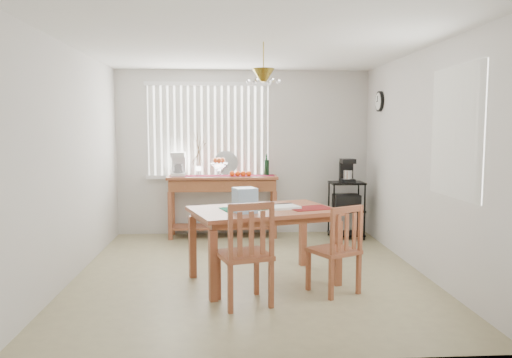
{
  "coord_description": "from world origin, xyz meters",
  "views": [
    {
      "loc": [
        -0.28,
        -5.7,
        1.69
      ],
      "look_at": [
        0.1,
        0.55,
        1.05
      ],
      "focal_mm": 35.0,
      "sensor_mm": 36.0,
      "label": 1
    }
  ],
  "objects": [
    {
      "name": "sideboard",
      "position": [
        -0.32,
        1.99,
        0.72
      ],
      "size": [
        1.69,
        0.48,
        0.95
      ],
      "color": "#9D5435",
      "rests_on": "ground"
    },
    {
      "name": "dining_table",
      "position": [
        0.13,
        -0.33,
        0.72
      ],
      "size": [
        1.74,
        1.38,
        0.81
      ],
      "color": "#9D5435",
      "rests_on": "ground"
    },
    {
      "name": "chair_right",
      "position": [
        0.84,
        -0.78,
        0.45
      ],
      "size": [
        0.58,
        0.58,
        0.92
      ],
      "color": "#9D5435",
      "rests_on": "ground"
    },
    {
      "name": "room_shell",
      "position": [
        0.0,
        0.02,
        1.69
      ],
      "size": [
        4.2,
        4.7,
        2.7
      ],
      "color": "silver",
      "rests_on": "ground"
    },
    {
      "name": "sideboard_items",
      "position": [
        -0.59,
        2.01,
        1.1
      ],
      "size": [
        1.61,
        0.4,
        0.73
      ],
      "color": "maroon",
      "rests_on": "sideboard"
    },
    {
      "name": "wire_cart",
      "position": [
        1.57,
        1.8,
        0.52
      ],
      "size": [
        0.51,
        0.41,
        0.87
      ],
      "color": "black",
      "rests_on": "ground"
    },
    {
      "name": "table_items",
      "position": [
        0.02,
        -0.5,
        0.91
      ],
      "size": [
        1.27,
        0.58,
        0.26
      ],
      "color": "#167F59",
      "rests_on": "dining_table"
    },
    {
      "name": "cart_items",
      "position": [
        1.57,
        1.8,
        1.03
      ],
      "size": [
        0.2,
        0.25,
        0.36
      ],
      "color": "black",
      "rests_on": "wire_cart"
    },
    {
      "name": "chair_left",
      "position": [
        -0.1,
        -1.07,
        0.5
      ],
      "size": [
        0.58,
        0.58,
        1.01
      ],
      "color": "#9D5435",
      "rests_on": "ground"
    },
    {
      "name": "ground",
      "position": [
        0.0,
        0.0,
        -0.01
      ],
      "size": [
        4.0,
        4.5,
        0.01
      ],
      "primitive_type": "cube",
      "color": "tan"
    }
  ]
}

